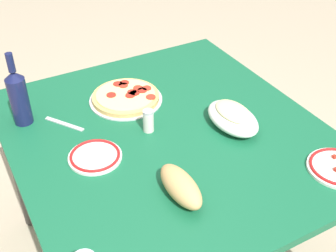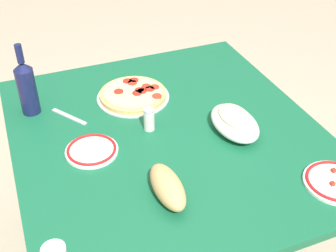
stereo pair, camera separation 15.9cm
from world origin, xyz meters
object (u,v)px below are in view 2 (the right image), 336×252
(pepperoni_pizza, at_px, (133,95))
(side_plate_near, at_px, (92,150))
(baked_pasta_dish, at_px, (235,122))
(spice_shaker, at_px, (149,119))
(side_plate_far, at_px, (336,182))
(dining_table, at_px, (168,156))
(wine_bottle, at_px, (27,87))
(bread_loaf, at_px, (168,187))

(pepperoni_pizza, bearing_deg, side_plate_near, -40.83)
(baked_pasta_dish, distance_m, spice_shaker, 0.31)
(pepperoni_pizza, xyz_separation_m, baked_pasta_dish, (0.35, 0.27, 0.03))
(side_plate_far, bearing_deg, spice_shaker, -137.42)
(dining_table, xyz_separation_m, wine_bottle, (-0.32, -0.44, 0.23))
(side_plate_near, height_order, bread_loaf, bread_loaf)
(baked_pasta_dish, bearing_deg, side_plate_far, 24.26)
(side_plate_far, xyz_separation_m, bread_loaf, (-0.14, -0.51, 0.03))
(wine_bottle, bearing_deg, side_plate_far, 47.62)
(side_plate_near, xyz_separation_m, bread_loaf, (0.29, 0.17, 0.03))
(pepperoni_pizza, relative_size, side_plate_far, 1.46)
(dining_table, height_order, bread_loaf, bread_loaf)
(dining_table, xyz_separation_m, side_plate_near, (0.01, -0.28, 0.12))
(side_plate_far, xyz_separation_m, spice_shaker, (-0.49, -0.45, 0.03))
(side_plate_far, height_order, bread_loaf, bread_loaf)
(wine_bottle, distance_m, side_plate_near, 0.38)
(baked_pasta_dish, distance_m, wine_bottle, 0.78)
(side_plate_near, distance_m, bread_loaf, 0.33)
(bread_loaf, bearing_deg, side_plate_near, -150.32)
(wine_bottle, xyz_separation_m, bread_loaf, (0.62, 0.32, -0.07))
(dining_table, relative_size, pepperoni_pizza, 4.08)
(spice_shaker, bearing_deg, pepperoni_pizza, 177.17)
(side_plate_near, relative_size, spice_shaker, 2.09)
(spice_shaker, bearing_deg, baked_pasta_dish, 66.50)
(dining_table, xyz_separation_m, side_plate_far, (0.44, 0.39, 0.12))
(side_plate_far, bearing_deg, dining_table, -138.35)
(pepperoni_pizza, xyz_separation_m, bread_loaf, (0.57, -0.07, 0.02))
(side_plate_far, bearing_deg, bread_loaf, -105.81)
(baked_pasta_dish, relative_size, side_plate_far, 1.20)
(pepperoni_pizza, distance_m, baked_pasta_dish, 0.44)
(bread_loaf, bearing_deg, dining_table, 158.17)
(baked_pasta_dish, height_order, side_plate_near, baked_pasta_dish)
(wine_bottle, bearing_deg, pepperoni_pizza, 82.94)
(bread_loaf, bearing_deg, spice_shaker, 169.55)
(baked_pasta_dish, relative_size, spice_shaker, 2.76)
(wine_bottle, height_order, side_plate_far, wine_bottle)
(side_plate_far, relative_size, bread_loaf, 0.98)
(side_plate_near, bearing_deg, pepperoni_pizza, 139.17)
(dining_table, xyz_separation_m, pepperoni_pizza, (-0.27, -0.04, 0.13))
(side_plate_near, bearing_deg, wine_bottle, -154.25)
(bread_loaf, distance_m, spice_shaker, 0.35)
(dining_table, height_order, spice_shaker, spice_shaker)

